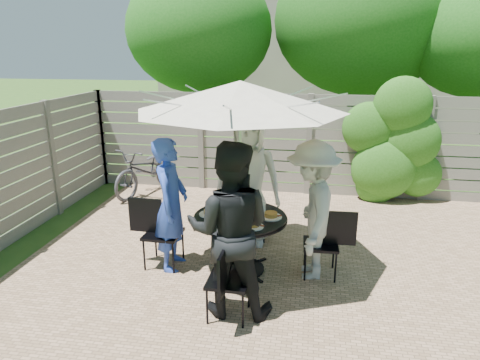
% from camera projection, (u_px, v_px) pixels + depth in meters
% --- Properties ---
extents(backyard_envelope, '(60.00, 60.00, 5.00)m').
position_uv_depth(backyard_envelope, '(317.00, 48.00, 14.06)').
color(backyard_envelope, '#294D18').
rests_on(backyard_envelope, ground).
extents(patio_table, '(1.14, 1.14, 0.72)m').
position_uv_depth(patio_table, '(240.00, 233.00, 5.09)').
color(patio_table, black).
rests_on(patio_table, ground).
extents(umbrella, '(2.45, 2.45, 2.28)m').
position_uv_depth(umbrella, '(240.00, 96.00, 4.61)').
color(umbrella, silver).
rests_on(umbrella, ground).
extents(chair_back, '(0.56, 0.76, 1.00)m').
position_uv_depth(chair_back, '(248.00, 218.00, 6.06)').
color(chair_back, black).
rests_on(chair_back, ground).
extents(person_back, '(0.92, 0.62, 1.84)m').
position_uv_depth(person_back, '(248.00, 179.00, 5.75)').
color(person_back, silver).
rests_on(person_back, ground).
extents(chair_left, '(0.64, 0.44, 0.88)m').
position_uv_depth(chair_left, '(163.00, 246.00, 5.27)').
color(chair_left, black).
rests_on(chair_left, ground).
extents(person_left, '(0.42, 0.61, 1.64)m').
position_uv_depth(person_left, '(171.00, 205.00, 5.09)').
color(person_left, '#2946B3').
rests_on(person_left, ground).
extents(chair_front, '(0.41, 0.62, 0.85)m').
position_uv_depth(chair_front, '(228.00, 296.00, 4.25)').
color(chair_front, black).
rests_on(chair_front, ground).
extents(person_front, '(0.90, 0.72, 1.80)m').
position_uv_depth(person_front, '(230.00, 231.00, 4.18)').
color(person_front, black).
rests_on(person_front, ground).
extents(chair_right, '(0.61, 0.41, 0.83)m').
position_uv_depth(chair_right, '(321.00, 257.00, 5.05)').
color(chair_right, black).
rests_on(chair_right, ground).
extents(person_right, '(0.66, 1.09, 1.64)m').
position_uv_depth(person_right, '(312.00, 211.00, 4.90)').
color(person_right, '#AAAAA5').
rests_on(person_right, ground).
extents(plate_back, '(0.26, 0.26, 0.06)m').
position_uv_depth(plate_back, '(244.00, 204.00, 5.36)').
color(plate_back, white).
rests_on(plate_back, patio_table).
extents(plate_left, '(0.26, 0.26, 0.06)m').
position_uv_depth(plate_left, '(210.00, 213.00, 5.06)').
color(plate_left, white).
rests_on(plate_left, patio_table).
extents(plate_front, '(0.26, 0.26, 0.06)m').
position_uv_depth(plate_front, '(236.00, 226.00, 4.68)').
color(plate_front, white).
rests_on(plate_front, patio_table).
extents(plate_right, '(0.26, 0.26, 0.06)m').
position_uv_depth(plate_right, '(271.00, 216.00, 4.98)').
color(plate_right, white).
rests_on(plate_right, patio_table).
extents(plate_extra, '(0.24, 0.24, 0.06)m').
position_uv_depth(plate_extra, '(253.00, 225.00, 4.71)').
color(plate_extra, white).
rests_on(plate_extra, patio_table).
extents(glass_back, '(0.07, 0.07, 0.14)m').
position_uv_depth(glass_back, '(234.00, 203.00, 5.26)').
color(glass_back, silver).
rests_on(glass_back, patio_table).
extents(glass_left, '(0.07, 0.07, 0.14)m').
position_uv_depth(glass_left, '(217.00, 213.00, 4.94)').
color(glass_left, silver).
rests_on(glass_left, patio_table).
extents(glass_right, '(0.07, 0.07, 0.14)m').
position_uv_depth(glass_right, '(263.00, 208.00, 5.07)').
color(glass_right, silver).
rests_on(glass_right, patio_table).
extents(syrup_jug, '(0.09, 0.09, 0.16)m').
position_uv_depth(syrup_jug, '(236.00, 208.00, 5.06)').
color(syrup_jug, '#59280C').
rests_on(syrup_jug, patio_table).
extents(coffee_cup, '(0.08, 0.08, 0.12)m').
position_uv_depth(coffee_cup, '(251.00, 205.00, 5.20)').
color(coffee_cup, '#C6B293').
rests_on(coffee_cup, patio_table).
extents(bicycle, '(1.08, 1.80, 0.89)m').
position_uv_depth(bicycle, '(147.00, 170.00, 7.93)').
color(bicycle, '#333338').
rests_on(bicycle, ground).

